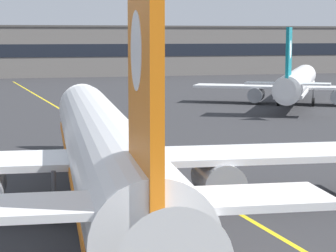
# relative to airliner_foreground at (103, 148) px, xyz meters

# --- Properties ---
(taxiway_centreline) EXTENTS (9.58, 179.78, 0.01)m
(taxiway_centreline) POSITION_rel_airliner_foreground_xyz_m (5.69, 16.62, -3.37)
(taxiway_centreline) COLOR yellow
(taxiway_centreline) RESTS_ON ground
(airliner_foreground) EXTENTS (32.32, 41.52, 11.65)m
(airliner_foreground) POSITION_rel_airliner_foreground_xyz_m (0.00, 0.00, 0.00)
(airliner_foreground) COLOR white
(airliner_foreground) RESTS_ON ground
(airliner_background) EXTENTS (26.13, 32.49, 10.14)m
(airliner_background) POSITION_rel_airliner_foreground_xyz_m (35.02, 48.52, -0.44)
(airliner_background) COLOR white
(airliner_background) RESTS_ON ground
(safety_cone_by_nose_gear) EXTENTS (0.44, 0.44, 0.55)m
(safety_cone_by_nose_gear) POSITION_rel_airliner_foreground_xyz_m (1.05, 16.59, -3.11)
(safety_cone_by_nose_gear) COLOR orange
(safety_cone_by_nose_gear) RESTS_ON ground
(terminal_building) EXTENTS (167.64, 12.40, 11.43)m
(terminal_building) POSITION_rel_airliner_foreground_xyz_m (1.76, 122.97, 2.35)
(terminal_building) COLOR slate
(terminal_building) RESTS_ON ground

